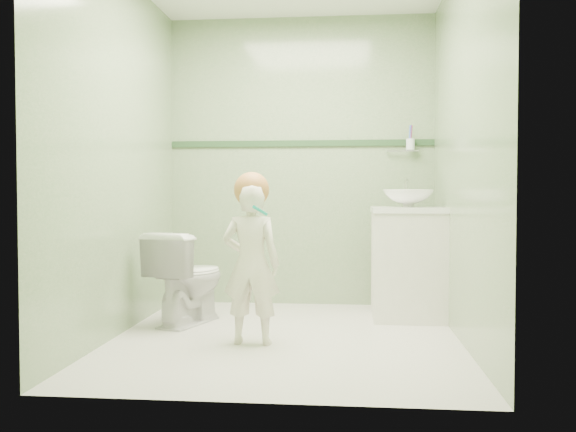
# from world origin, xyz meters

# --- Properties ---
(ground) EXTENTS (2.50, 2.50, 0.00)m
(ground) POSITION_xyz_m (0.00, 0.00, 0.00)
(ground) COLOR beige
(ground) RESTS_ON ground
(room_shell) EXTENTS (2.50, 2.54, 2.40)m
(room_shell) POSITION_xyz_m (0.00, 0.00, 1.20)
(room_shell) COLOR gray
(room_shell) RESTS_ON ground
(trim_stripe) EXTENTS (2.20, 0.02, 0.05)m
(trim_stripe) POSITION_xyz_m (0.00, 1.24, 1.35)
(trim_stripe) COLOR #284828
(trim_stripe) RESTS_ON room_shell
(vanity) EXTENTS (0.52, 0.50, 0.80)m
(vanity) POSITION_xyz_m (0.84, 0.70, 0.40)
(vanity) COLOR silver
(vanity) RESTS_ON ground
(counter) EXTENTS (0.54, 0.52, 0.04)m
(counter) POSITION_xyz_m (0.84, 0.70, 0.81)
(counter) COLOR white
(counter) RESTS_ON vanity
(basin) EXTENTS (0.37, 0.37, 0.13)m
(basin) POSITION_xyz_m (0.84, 0.70, 0.89)
(basin) COLOR white
(basin) RESTS_ON counter
(faucet) EXTENTS (0.03, 0.13, 0.18)m
(faucet) POSITION_xyz_m (0.84, 0.89, 0.97)
(faucet) COLOR silver
(faucet) RESTS_ON counter
(cup_holder) EXTENTS (0.26, 0.07, 0.21)m
(cup_holder) POSITION_xyz_m (0.89, 1.18, 1.33)
(cup_holder) COLOR silver
(cup_holder) RESTS_ON room_shell
(toilet) EXTENTS (0.56, 0.73, 0.66)m
(toilet) POSITION_xyz_m (-0.74, 0.38, 0.33)
(toilet) COLOR white
(toilet) RESTS_ON ground
(toddler) EXTENTS (0.37, 0.25, 0.99)m
(toddler) POSITION_xyz_m (-0.20, -0.17, 0.49)
(toddler) COLOR silver
(toddler) RESTS_ON ground
(hair_cap) EXTENTS (0.22, 0.22, 0.22)m
(hair_cap) POSITION_xyz_m (-0.20, -0.15, 0.95)
(hair_cap) COLOR #B87639
(hair_cap) RESTS_ON toddler
(teal_toothbrush) EXTENTS (0.11, 0.13, 0.08)m
(teal_toothbrush) POSITION_xyz_m (-0.13, -0.30, 0.83)
(teal_toothbrush) COLOR #059681
(teal_toothbrush) RESTS_ON toddler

